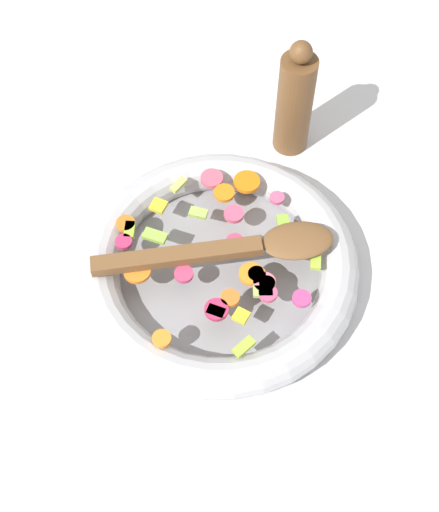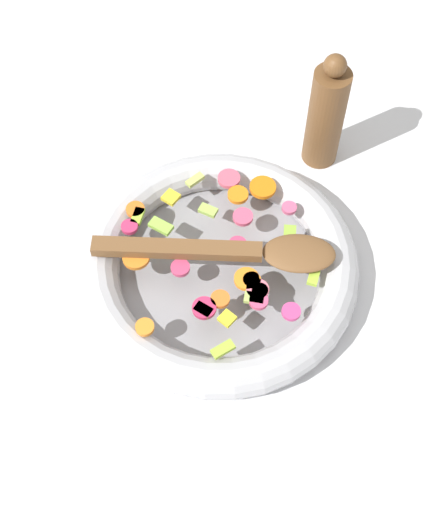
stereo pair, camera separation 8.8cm
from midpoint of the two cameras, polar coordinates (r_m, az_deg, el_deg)
The scene contains 5 objects.
ground_plane at distance 0.93m, azimuth -2.72°, elevation -1.84°, with size 4.00×4.00×0.00m, color silver.
skillet at distance 0.91m, azimuth -2.78°, elevation -1.15°, with size 0.35×0.35×0.05m.
chopped_vegetables at distance 0.88m, azimuth -2.92°, elevation 0.20°, with size 0.27×0.25×0.01m.
wooden_spoon at distance 0.87m, azimuth -1.21°, elevation 0.42°, with size 0.08×0.30×0.01m.
pepper_mill at distance 0.99m, azimuth 3.48°, elevation 12.03°, with size 0.05×0.05×0.19m.
Camera 1 is at (-0.44, 0.13, 0.80)m, focal length 50.00 mm.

